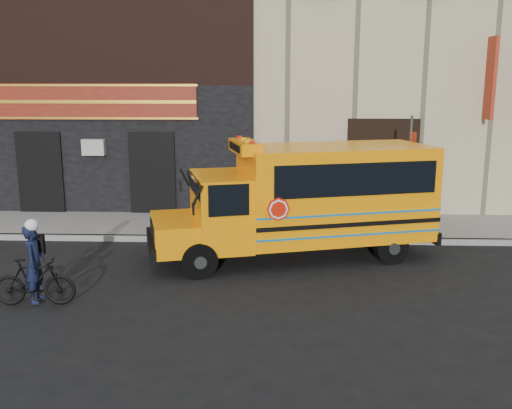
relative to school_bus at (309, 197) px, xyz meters
The scene contains 8 objects.
ground 2.55m from the school_bus, 138.27° to the right, with size 120.00×120.00×0.00m, color black.
curb 2.43m from the school_bus, 141.06° to the left, with size 40.00×0.20×0.15m, color gray.
sidewalk 3.45m from the school_bus, 119.21° to the left, with size 40.00×3.00×0.15m, color slate.
building 10.32m from the school_bus, 99.82° to the left, with size 20.00×10.70×12.00m.
school_bus is the anchor object (origin of this frame).
sign_pole 3.25m from the school_bus, 31.02° to the left, with size 0.13×0.28×3.39m.
bicycle 6.49m from the school_bus, 148.33° to the right, with size 0.45×1.58×0.95m, color black.
cyclist 6.40m from the school_bus, 148.94° to the right, with size 0.56×0.37×1.55m, color black.
Camera 1 is at (0.79, -12.27, 4.28)m, focal length 40.00 mm.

